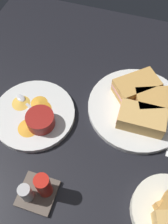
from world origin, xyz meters
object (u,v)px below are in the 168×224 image
ramekin_dark_sauce (139,85)px  spoon_by_gravy_ramekin (23,101)px  ramekin_light_gravy (40,120)px  condiment_caddy (38,190)px  spoon_by_dark_ramekin (131,100)px  bread_basket_rear (168,212)px  sandwich_half_near (142,119)px  sandwich_half_far (158,102)px  plate_sandwich_main (137,108)px  sandwich_half_extra (136,87)px  plate_chips_companion (35,113)px

ramekin_dark_sauce → spoon_by_gravy_ramekin: size_ratio=0.71×
ramekin_light_gravy → condiment_caddy: (-6.89, 18.00, -0.28)cm
spoon_by_dark_ramekin → bread_basket_rear: size_ratio=0.57×
sandwich_half_near → sandwich_half_far: size_ratio=0.90×
spoon_by_gravy_ramekin → condiment_caddy: condiment_caddy is taller
plate_sandwich_main → ramekin_light_gravy: 28.92cm
ramekin_dark_sauce → spoon_by_gravy_ramekin: 35.50cm
plate_sandwich_main → condiment_caddy: condiment_caddy is taller
sandwich_half_extra → spoon_by_gravy_ramekin: 34.39cm
sandwich_half_far → ramekin_light_gravy: 34.32cm
sandwich_half_far → plate_chips_companion: size_ratio=0.61×
sandwich_half_far → ramekin_dark_sauce: (6.47, -4.71, -0.38)cm
plate_sandwich_main → spoon_by_gravy_ramekin: size_ratio=3.15×
spoon_by_gravy_ramekin → bread_basket_rear: size_ratio=0.54×
sandwich_half_extra → spoon_by_gravy_ramekin: size_ratio=1.58×
ramekin_dark_sauce → plate_sandwich_main: bearing=100.1°
plate_chips_companion → sandwich_half_extra: bearing=-148.6°
sandwich_half_near → sandwich_half_extra: (3.67, -10.62, 0.00)cm
ramekin_dark_sauce → plate_chips_companion: bearing=32.6°
plate_chips_companion → ramekin_dark_sauce: bearing=-147.4°
ramekin_dark_sauce → spoon_by_dark_ramekin: 5.65cm
sandwich_half_extra → plate_chips_companion: size_ratio=0.61×
sandwich_half_extra → ramekin_dark_sauce: size_ratio=2.21×
sandwich_half_extra → sandwich_half_near: bearing=109.1°
sandwich_half_extra → ramekin_light_gravy: (23.24, 19.42, -0.31)cm
spoon_by_dark_ramekin → condiment_caddy: (15.85, 33.39, 1.44)cm
ramekin_light_gravy → spoon_by_gravy_ramekin: (8.11, -5.44, -1.73)cm
sandwich_half_far → bread_basket_rear: bearing=103.9°
sandwich_half_extra → plate_chips_companion: (26.88, 16.39, -3.20)cm
spoon_by_dark_ramekin → sandwich_half_far: bearing=-175.9°
sandwich_half_near → spoon_by_dark_ramekin: sandwich_half_near is taller
sandwich_half_far → sandwich_half_near: bearing=64.1°
sandwich_half_far → spoon_by_dark_ramekin: bearing=4.1°
plate_sandwich_main → ramekin_dark_sauce: size_ratio=4.43×
ramekin_dark_sauce → spoon_by_dark_ramekin: ramekin_dark_sauce is taller
sandwich_half_far → ramekin_dark_sauce: size_ratio=2.23×
sandwich_half_far → bread_basket_rear: size_ratio=0.85×
plate_sandwich_main → sandwich_half_near: bearing=109.1°
spoon_by_gravy_ramekin → bread_basket_rear: (-45.71, 18.72, 0.53)cm
spoon_by_dark_ramekin → plate_chips_companion: bearing=25.1°
plate_chips_companion → ramekin_light_gravy: size_ratio=3.04×
sandwich_half_extra → sandwich_half_far: bearing=154.1°
sandwich_half_near → sandwich_half_far: 7.94cm
ramekin_light_gravy → bread_basket_rear: bearing=160.5°
sandwich_half_far → spoon_by_gravy_ramekin: bearing=15.3°
ramekin_light_gravy → sandwich_half_near: bearing=-161.9°
sandwich_half_near → spoon_by_gravy_ramekin: sandwich_half_near is taller
plate_sandwich_main → plate_chips_companion: same height
spoon_by_gravy_ramekin → ramekin_dark_sauce: bearing=-154.6°
sandwich_half_extra → ramekin_light_gravy: size_ratio=1.85×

